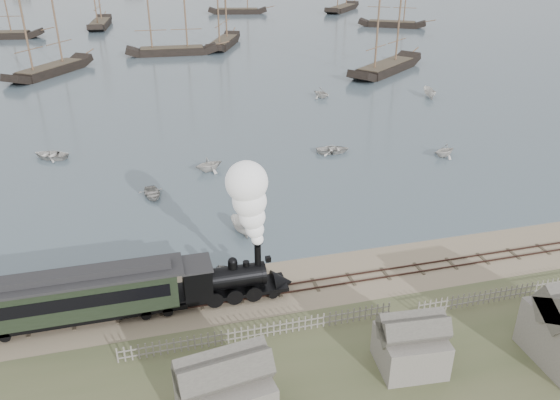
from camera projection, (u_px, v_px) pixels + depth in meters
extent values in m
plane|color=tan|center=(319.00, 270.00, 44.92)|extent=(600.00, 600.00, 0.00)
cube|color=#4C606D|center=(167.00, 11.00, 192.45)|extent=(600.00, 336.00, 0.06)
cube|color=#3B2520|center=(330.00, 286.00, 42.71)|extent=(120.00, 0.08, 0.12)
cube|color=#3B2520|center=(325.00, 279.00, 43.58)|extent=(120.00, 0.08, 0.12)
cube|color=#392F24|center=(327.00, 283.00, 43.18)|extent=(120.00, 1.80, 0.06)
cube|color=black|center=(237.00, 289.00, 41.18)|extent=(7.61, 2.24, 0.28)
cylinder|color=black|center=(230.00, 277.00, 40.59)|extent=(4.70, 1.68, 1.68)
cube|color=black|center=(197.00, 280.00, 39.92)|extent=(2.01, 2.46, 2.57)
cube|color=#28282A|center=(196.00, 264.00, 39.33)|extent=(2.24, 2.69, 0.13)
cylinder|color=black|center=(258.00, 256.00, 40.41)|extent=(0.49, 0.49, 1.79)
sphere|color=black|center=(233.00, 262.00, 40.06)|extent=(0.72, 0.72, 0.72)
cone|color=black|center=(282.00, 283.00, 42.05)|extent=(1.57, 2.24, 2.24)
cube|color=black|center=(268.00, 259.00, 40.76)|extent=(0.39, 0.39, 0.39)
cube|color=black|center=(78.00, 313.00, 38.58)|extent=(15.13, 2.49, 0.38)
cube|color=black|center=(75.00, 296.00, 37.92)|extent=(14.05, 2.70, 2.70)
cube|color=black|center=(73.00, 304.00, 36.61)|extent=(12.97, 0.06, 0.97)
cube|color=black|center=(75.00, 281.00, 38.99)|extent=(12.97, 0.06, 0.97)
cube|color=#28282A|center=(71.00, 279.00, 37.30)|extent=(15.13, 2.92, 0.19)
cube|color=#28282A|center=(70.00, 275.00, 37.15)|extent=(13.51, 1.30, 0.49)
imported|color=silver|center=(235.00, 274.00, 43.75)|extent=(4.04, 4.23, 0.71)
imported|color=silver|center=(152.00, 193.00, 57.06)|extent=(3.80, 2.93, 0.73)
imported|color=silver|center=(209.00, 164.00, 62.97)|extent=(3.72, 4.01, 1.74)
imported|color=silver|center=(241.00, 227.00, 50.04)|extent=(3.47, 1.97, 1.26)
imported|color=silver|center=(333.00, 149.00, 68.41)|extent=(3.46, 4.50, 0.86)
imported|color=silver|center=(445.00, 150.00, 67.07)|extent=(3.49, 3.78, 1.65)
imported|color=silver|center=(429.00, 93.00, 91.31)|extent=(4.11, 2.06, 1.52)
imported|color=silver|center=(50.00, 155.00, 66.74)|extent=(4.94, 5.42, 0.92)
imported|color=silver|center=(321.00, 93.00, 90.99)|extent=(4.27, 4.08, 1.75)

